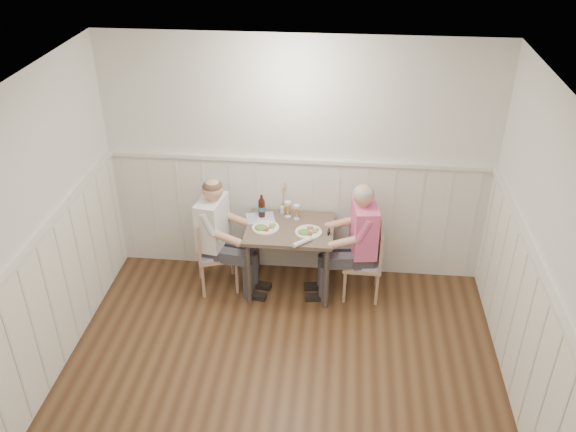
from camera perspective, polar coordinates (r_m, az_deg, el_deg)
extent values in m
plane|color=#432A18|center=(5.25, -1.37, -18.76)|extent=(4.50, 4.50, 0.00)
cube|color=white|center=(6.27, 0.93, 5.15)|extent=(4.00, 0.04, 2.60)
cube|color=white|center=(4.98, -25.19, -5.40)|extent=(0.04, 4.50, 2.60)
cube|color=white|center=(4.60, 24.30, -8.33)|extent=(0.04, 4.50, 2.60)
cube|color=white|center=(3.71, -1.86, 8.48)|extent=(4.00, 4.50, 0.02)
cube|color=silver|center=(6.56, 0.88, -0.05)|extent=(3.98, 0.03, 1.30)
cube|color=silver|center=(5.35, -23.52, -11.10)|extent=(0.03, 4.48, 1.30)
cube|color=silver|center=(5.00, 22.53, -14.21)|extent=(0.03, 4.48, 1.30)
cube|color=silver|center=(6.24, 0.91, 5.20)|extent=(3.98, 0.06, 0.04)
cube|color=silver|center=(4.95, -24.94, -5.24)|extent=(0.06, 4.48, 0.04)
cube|color=silver|center=(4.58, 23.99, -8.14)|extent=(0.06, 4.48, 0.04)
cube|color=#51423B|center=(6.19, 0.18, -1.23)|extent=(0.89, 0.70, 0.04)
cylinder|color=#3F3833|center=(6.19, -3.73, -5.44)|extent=(0.05, 0.05, 0.71)
cylinder|color=#3F3833|center=(6.68, -2.94, -2.45)|extent=(0.05, 0.05, 0.71)
cylinder|color=#3F3833|center=(6.13, 3.58, -5.87)|extent=(0.05, 0.05, 0.71)
cylinder|color=#3F3833|center=(6.62, 3.81, -2.81)|extent=(0.05, 0.05, 0.71)
cube|color=#9A775A|center=(6.32, 6.95, -4.37)|extent=(0.39, 0.39, 0.04)
cube|color=#6379BB|center=(6.30, 6.97, -4.13)|extent=(0.36, 0.36, 0.03)
cube|color=#9A775A|center=(6.21, 8.67, -2.80)|extent=(0.04, 0.38, 0.40)
cylinder|color=#9A775A|center=(6.31, 8.30, -6.84)|extent=(0.03, 0.03, 0.37)
cylinder|color=#9A775A|center=(6.31, 5.30, -6.65)|extent=(0.03, 0.03, 0.37)
cylinder|color=#9A775A|center=(6.58, 8.31, -5.12)|extent=(0.03, 0.03, 0.37)
cylinder|color=#9A775A|center=(6.57, 5.43, -4.94)|extent=(0.03, 0.03, 0.37)
cube|color=#9A775A|center=(6.43, -6.67, -3.40)|extent=(0.52, 0.52, 0.04)
cube|color=#6379BB|center=(6.41, -6.68, -3.15)|extent=(0.47, 0.47, 0.03)
cube|color=#9A775A|center=(6.29, -8.48, -1.80)|extent=(0.15, 0.40, 0.43)
cylinder|color=#9A775A|center=(6.69, -8.23, -4.32)|extent=(0.04, 0.04, 0.40)
cylinder|color=#9A775A|center=(6.71, -5.23, -3.98)|extent=(0.04, 0.04, 0.40)
cylinder|color=#9A775A|center=(6.40, -7.95, -6.08)|extent=(0.04, 0.04, 0.40)
cylinder|color=#9A775A|center=(6.42, -4.80, -5.72)|extent=(0.04, 0.04, 0.40)
cube|color=#3F3F47|center=(6.42, 6.64, -5.67)|extent=(0.47, 0.43, 0.43)
cube|color=#3F3F47|center=(6.24, 5.05, -3.70)|extent=(0.44, 0.39, 0.12)
cube|color=pink|center=(6.10, 6.97, -1.16)|extent=(0.28, 0.45, 0.53)
sphere|color=tan|center=(5.91, 7.19, 1.97)|extent=(0.21, 0.21, 0.21)
sphere|color=#A5A5A0|center=(5.89, 7.21, 2.21)|extent=(0.20, 0.20, 0.20)
cube|color=black|center=(6.05, 3.74, -1.18)|extent=(0.02, 0.07, 0.12)
cube|color=#3F3F47|center=(6.53, -6.62, -5.01)|extent=(0.48, 0.45, 0.43)
cube|color=#3F3F47|center=(6.32, -5.16, -3.29)|extent=(0.45, 0.40, 0.12)
cube|color=white|center=(6.21, -6.93, -0.58)|extent=(0.30, 0.45, 0.52)
sphere|color=tan|center=(6.03, -7.15, 2.48)|extent=(0.21, 0.21, 0.21)
sphere|color=#4C3828|center=(6.01, -7.17, 2.72)|extent=(0.20, 0.20, 0.20)
cylinder|color=white|center=(6.09, 1.93, -1.52)|extent=(0.27, 0.27, 0.02)
ellipsoid|color=#3F722D|center=(6.04, 1.54, -1.38)|extent=(0.13, 0.11, 0.05)
sphere|color=tan|center=(6.08, 2.51, -1.29)|extent=(0.04, 0.04, 0.04)
cube|color=#955040|center=(6.13, 2.16, -1.12)|extent=(0.08, 0.05, 0.01)
cylinder|color=white|center=(6.12, 2.67, -1.08)|extent=(0.06, 0.06, 0.03)
cylinder|color=white|center=(6.16, -2.12, -1.10)|extent=(0.28, 0.28, 0.02)
ellipsoid|color=#3F722D|center=(6.12, -2.54, -0.95)|extent=(0.13, 0.11, 0.05)
sphere|color=tan|center=(6.15, -1.54, -0.86)|extent=(0.04, 0.04, 0.04)
cylinder|color=silver|center=(6.32, 0.81, -0.24)|extent=(0.06, 0.06, 0.01)
cylinder|color=silver|center=(6.30, 0.81, 0.05)|extent=(0.01, 0.01, 0.07)
cone|color=orange|center=(6.27, 0.82, 0.55)|extent=(0.07, 0.07, 0.06)
cylinder|color=silver|center=(6.25, 0.82, 0.91)|extent=(0.07, 0.07, 0.03)
cylinder|color=silver|center=(6.36, -0.01, -0.04)|extent=(0.06, 0.06, 0.01)
cylinder|color=silver|center=(6.34, -0.01, 0.28)|extent=(0.01, 0.01, 0.08)
cone|color=orange|center=(6.30, -0.01, 0.83)|extent=(0.07, 0.07, 0.07)
cylinder|color=silver|center=(6.28, -0.01, 1.22)|extent=(0.07, 0.07, 0.03)
cylinder|color=black|center=(6.32, -2.47, 0.66)|extent=(0.07, 0.07, 0.18)
cone|color=black|center=(6.27, -2.49, 1.56)|extent=(0.07, 0.07, 0.04)
cylinder|color=black|center=(6.25, -2.50, 1.83)|extent=(0.03, 0.03, 0.03)
cylinder|color=#2563A7|center=(6.32, -2.47, 0.70)|extent=(0.07, 0.07, 0.05)
cylinder|color=white|center=(5.90, 1.34, -2.45)|extent=(0.19, 0.18, 0.05)
cylinder|color=silver|center=(6.40, -0.54, 0.55)|extent=(0.05, 0.05, 0.08)
cylinder|color=tan|center=(6.33, -0.55, 1.67)|extent=(0.02, 0.02, 0.27)
cone|color=tan|center=(6.25, -0.56, 2.99)|extent=(0.04, 0.04, 0.09)
cube|color=#6379BB|center=(6.34, -2.59, -0.19)|extent=(0.33, 0.29, 0.01)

